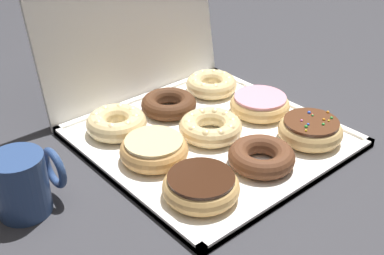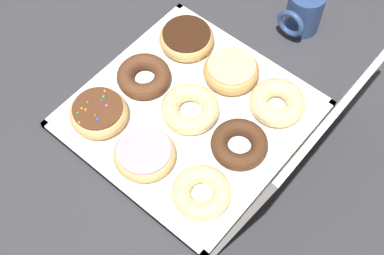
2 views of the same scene
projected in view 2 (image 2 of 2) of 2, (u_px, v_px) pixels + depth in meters
The scene contains 13 objects.
ground_plane at pixel (190, 116), 1.06m from camera, with size 3.00×3.00×0.00m, color #333338.
donut_box at pixel (190, 115), 1.05m from camera, with size 0.42×0.42×0.01m.
box_lid_open at pixel (317, 132), 0.79m from camera, with size 0.42×0.43×0.01m, color white.
chocolate_frosted_donut_0 at pixel (187, 38), 1.13m from camera, with size 0.12×0.12×0.04m.
chocolate_cake_ring_donut_1 at pixel (144, 76), 1.08m from camera, with size 0.11×0.11×0.03m.
sprinkle_donut_2 at pixel (99, 113), 1.03m from camera, with size 0.12×0.12×0.05m.
glazed_ring_donut_3 at pixel (231, 71), 1.08m from camera, with size 0.12×0.12×0.04m.
cruller_donut_4 at pixel (190, 107), 1.04m from camera, with size 0.12×0.12×0.04m.
pink_frosted_donut_5 at pixel (144, 153), 0.98m from camera, with size 0.12×0.12×0.04m.
cruller_donut_6 at pixel (277, 102), 1.04m from camera, with size 0.11×0.11×0.04m.
chocolate_cake_ring_donut_7 at pixel (241, 142), 1.00m from camera, with size 0.11×0.11×0.03m.
cruller_donut_8 at pixel (201, 192), 0.94m from camera, with size 0.11×0.11×0.04m.
coffee_mug at pixel (303, 11), 1.14m from camera, with size 0.10×0.08×0.10m.
Camera 2 is at (0.43, 0.37, 0.90)m, focal length 49.07 mm.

